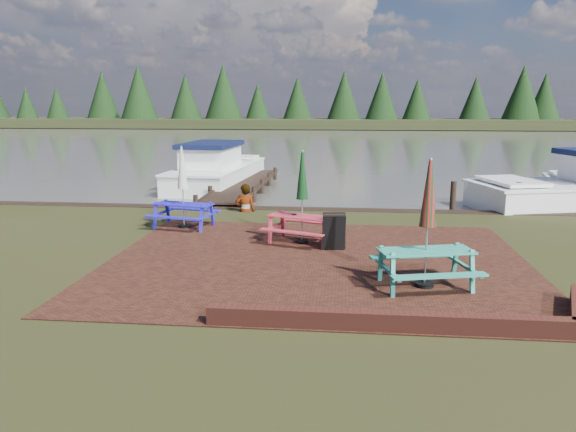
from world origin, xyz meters
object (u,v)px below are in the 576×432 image
Objects in this scene: jetty at (243,185)px; chalkboard at (334,232)px; boat_jetty at (216,172)px; picnic_table_teal at (426,244)px; picnic_table_red at (302,212)px; picnic_table_blue at (183,200)px; person at (245,184)px.

chalkboard is at bearing -67.52° from jetty.
picnic_table_teal is at bearing -57.82° from boat_jetty.
picnic_table_blue is at bearing 177.45° from picnic_table_red.
picnic_table_red reaches higher than jetty.
boat_jetty is at bearing 109.79° from chalkboard.
person is at bearing 117.14° from chalkboard.
picnic_table_red is at bearing 115.31° from picnic_table_teal.
picnic_table_red is at bearing 110.53° from person.
chalkboard is (4.14, -1.96, -0.33)m from picnic_table_blue.
boat_jetty is 6.89m from person.
picnic_table_red is (-2.53, 3.08, -0.05)m from picnic_table_teal.
picnic_table_red is at bearing -61.91° from boat_jetty.
jetty is at bearing 106.19° from chalkboard.
chalkboard is 0.11× the size of boat_jetty.
picnic_table_teal is at bearing -25.23° from picnic_table_blue.
picnic_table_teal is 15.04m from boat_jetty.
picnic_table_teal reaches higher than boat_jetty.
boat_jetty is (-4.50, 10.20, -0.35)m from picnic_table_red.
picnic_table_blue is 1.27× the size of person.
picnic_table_teal is 0.32× the size of boat_jetty.
person is at bearing 74.10° from picnic_table_blue.
chalkboard is 10.04m from jetty.
picnic_table_teal is 2.79× the size of chalkboard.
person reaches higher than jetty.
person is (-4.62, 6.84, 0.03)m from picnic_table_teal.
picnic_table_red is 2.62× the size of chalkboard.
chalkboard is 0.49× the size of person.
picnic_table_blue is (-3.35, 1.37, -0.01)m from picnic_table_red.
jetty is at bearing 99.58° from picnic_table_blue.
person is (-2.09, 3.76, 0.09)m from picnic_table_red.
picnic_table_teal is at bearing -61.32° from chalkboard.
chalkboard is (-1.74, 2.49, -0.39)m from picnic_table_teal.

